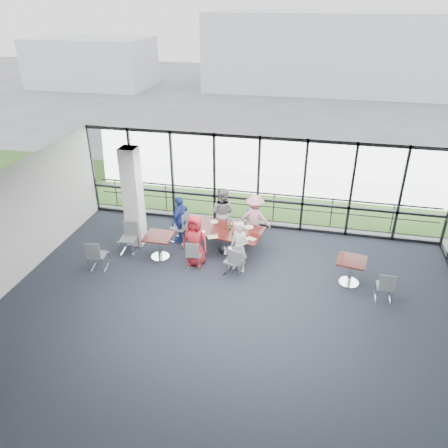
% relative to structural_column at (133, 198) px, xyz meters
% --- Properties ---
extents(floor, '(12.00, 10.00, 0.02)m').
position_rel_structural_column_xyz_m(floor, '(3.60, -3.00, -1.61)').
color(floor, '#1E222C').
rests_on(floor, ground).
extents(ceiling, '(12.00, 10.00, 0.04)m').
position_rel_structural_column_xyz_m(ceiling, '(3.60, -3.00, 1.60)').
color(ceiling, silver).
rests_on(ceiling, ground).
extents(wall_left, '(0.10, 10.00, 3.20)m').
position_rel_structural_column_xyz_m(wall_left, '(-2.40, -3.00, 0.00)').
color(wall_left, silver).
rests_on(wall_left, ground).
extents(curtain_wall_back, '(12.00, 0.10, 3.20)m').
position_rel_structural_column_xyz_m(curtain_wall_back, '(3.60, 2.00, 0.00)').
color(curtain_wall_back, white).
rests_on(curtain_wall_back, ground).
extents(structural_column, '(0.50, 0.50, 3.20)m').
position_rel_structural_column_xyz_m(structural_column, '(0.00, 0.00, 0.00)').
color(structural_column, white).
rests_on(structural_column, ground).
extents(apron, '(80.00, 70.00, 0.02)m').
position_rel_structural_column_xyz_m(apron, '(3.60, 7.00, -1.62)').
color(apron, slate).
rests_on(apron, ground).
extents(grass_strip, '(80.00, 5.00, 0.01)m').
position_rel_structural_column_xyz_m(grass_strip, '(3.60, 5.00, -1.59)').
color(grass_strip, '#335621').
rests_on(grass_strip, ground).
extents(hangar_main, '(24.00, 10.00, 6.00)m').
position_rel_structural_column_xyz_m(hangar_main, '(7.60, 29.00, 1.40)').
color(hangar_main, silver).
rests_on(hangar_main, ground).
extents(hangar_aux, '(10.00, 6.00, 4.00)m').
position_rel_structural_column_xyz_m(hangar_aux, '(-14.40, 25.00, 0.40)').
color(hangar_aux, silver).
rests_on(hangar_aux, ground).
extents(guard_rail, '(12.00, 0.06, 0.06)m').
position_rel_structural_column_xyz_m(guard_rail, '(3.60, 2.60, -1.10)').
color(guard_rail, '#2D2D33').
rests_on(guard_rail, ground).
extents(main_table, '(2.37, 1.52, 0.75)m').
position_rel_structural_column_xyz_m(main_table, '(2.92, 0.12, -0.95)').
color(main_table, '#330B07').
rests_on(main_table, ground).
extents(side_table_left, '(0.83, 0.83, 0.75)m').
position_rel_structural_column_xyz_m(side_table_left, '(1.02, -0.69, -0.97)').
color(side_table_left, '#330B07').
rests_on(side_table_left, ground).
extents(side_table_right, '(0.87, 0.87, 0.75)m').
position_rel_structural_column_xyz_m(side_table_right, '(6.63, -0.84, -0.99)').
color(side_table_right, '#330B07').
rests_on(side_table_right, ground).
extents(diner_near_left, '(0.83, 0.59, 1.59)m').
position_rel_structural_column_xyz_m(diner_near_left, '(2.19, -0.81, -0.80)').
color(diner_near_left, red).
rests_on(diner_near_left, ground).
extents(diner_near_right, '(0.68, 0.59, 1.54)m').
position_rel_structural_column_xyz_m(diner_near_right, '(3.52, -0.86, -0.83)').
color(diner_near_right, beige).
rests_on(diner_near_right, ground).
extents(diner_far_left, '(0.93, 0.70, 1.71)m').
position_rel_structural_column_xyz_m(diner_far_left, '(2.59, 1.05, -0.74)').
color(diner_far_left, gray).
rests_on(diner_far_left, ground).
extents(diner_far_right, '(1.08, 0.61, 1.61)m').
position_rel_structural_column_xyz_m(diner_far_right, '(3.67, 0.95, -0.79)').
color(diner_far_right, pink).
rests_on(diner_far_right, ground).
extents(diner_end, '(0.72, 1.03, 1.59)m').
position_rel_structural_column_xyz_m(diner_end, '(1.36, 0.41, -0.80)').
color(diner_end, navy).
rests_on(diner_end, ground).
extents(chair_main_nl, '(0.44, 0.44, 0.84)m').
position_rel_structural_column_xyz_m(chair_main_nl, '(2.20, -0.94, -1.18)').
color(chair_main_nl, slate).
rests_on(chair_main_nl, ground).
extents(chair_main_nr, '(0.55, 0.55, 0.88)m').
position_rel_structural_column_xyz_m(chair_main_nr, '(3.39, -1.11, -1.16)').
color(chair_main_nr, slate).
rests_on(chair_main_nr, ground).
extents(chair_main_fl, '(0.57, 0.57, 0.93)m').
position_rel_structural_column_xyz_m(chair_main_fl, '(2.55, 1.28, -1.14)').
color(chair_main_fl, slate).
rests_on(chair_main_fl, ground).
extents(chair_main_fr, '(0.46, 0.46, 0.87)m').
position_rel_structural_column_xyz_m(chair_main_fr, '(3.53, 1.24, -1.16)').
color(chair_main_fr, slate).
rests_on(chair_main_fr, ground).
extents(chair_main_end, '(0.56, 0.56, 0.97)m').
position_rel_structural_column_xyz_m(chair_main_end, '(1.30, 0.41, -1.12)').
color(chair_main_end, slate).
rests_on(chair_main_end, ground).
extents(chair_spare_la, '(0.52, 0.52, 0.91)m').
position_rel_structural_column_xyz_m(chair_spare_la, '(-0.50, -1.67, -1.14)').
color(chair_spare_la, slate).
rests_on(chair_spare_la, ground).
extents(chair_spare_lb, '(0.52, 0.52, 0.96)m').
position_rel_structural_column_xyz_m(chair_spare_lb, '(-0.01, -0.65, -1.12)').
color(chair_spare_lb, slate).
rests_on(chair_spare_lb, ground).
extents(chair_spare_r, '(0.43, 0.43, 0.87)m').
position_rel_structural_column_xyz_m(chair_spare_r, '(7.49, -1.43, -1.17)').
color(chair_spare_r, slate).
rests_on(chair_spare_r, ground).
extents(plate_nl, '(0.25, 0.25, 0.01)m').
position_rel_structural_column_xyz_m(plate_nl, '(2.22, -0.20, -0.84)').
color(plate_nl, white).
rests_on(plate_nl, main_table).
extents(plate_nr, '(0.26, 0.26, 0.01)m').
position_rel_structural_column_xyz_m(plate_nr, '(3.56, -0.37, -0.84)').
color(plate_nr, white).
rests_on(plate_nr, main_table).
extents(plate_fl, '(0.26, 0.26, 0.01)m').
position_rel_structural_column_xyz_m(plate_fl, '(2.42, 0.55, -0.84)').
color(plate_fl, white).
rests_on(plate_fl, main_table).
extents(plate_fr, '(0.28, 0.28, 0.01)m').
position_rel_structural_column_xyz_m(plate_fr, '(3.57, 0.43, -0.84)').
color(plate_fr, white).
rests_on(plate_fr, main_table).
extents(plate_end, '(0.28, 0.28, 0.01)m').
position_rel_structural_column_xyz_m(plate_end, '(1.92, 0.26, -0.84)').
color(plate_end, white).
rests_on(plate_end, main_table).
extents(tumbler_a, '(0.07, 0.07, 0.14)m').
position_rel_structural_column_xyz_m(tumbler_a, '(2.54, -0.15, -0.78)').
color(tumbler_a, white).
rests_on(tumbler_a, main_table).
extents(tumbler_b, '(0.07, 0.07, 0.15)m').
position_rel_structural_column_xyz_m(tumbler_b, '(3.18, -0.12, -0.78)').
color(tumbler_b, white).
rests_on(tumbler_b, main_table).
extents(tumbler_c, '(0.08, 0.08, 0.15)m').
position_rel_structural_column_xyz_m(tumbler_c, '(3.03, 0.45, -0.77)').
color(tumbler_c, white).
rests_on(tumbler_c, main_table).
extents(tumbler_d, '(0.07, 0.07, 0.15)m').
position_rel_structural_column_xyz_m(tumbler_d, '(2.06, 0.04, -0.78)').
color(tumbler_d, white).
rests_on(tumbler_d, main_table).
extents(menu_a, '(0.37, 0.33, 0.00)m').
position_rel_structural_column_xyz_m(menu_a, '(2.62, -0.41, -0.85)').
color(menu_a, white).
rests_on(menu_a, main_table).
extents(menu_b, '(0.33, 0.29, 0.00)m').
position_rel_structural_column_xyz_m(menu_b, '(3.76, -0.27, -0.85)').
color(menu_b, white).
rests_on(menu_b, main_table).
extents(menu_c, '(0.31, 0.23, 0.00)m').
position_rel_structural_column_xyz_m(menu_c, '(3.15, 0.60, -0.85)').
color(menu_c, white).
rests_on(menu_c, main_table).
extents(condiment_caddy, '(0.10, 0.07, 0.04)m').
position_rel_structural_column_xyz_m(condiment_caddy, '(3.00, 0.16, -0.83)').
color(condiment_caddy, black).
rests_on(condiment_caddy, main_table).
extents(ketchup_bottle, '(0.06, 0.06, 0.18)m').
position_rel_structural_column_xyz_m(ketchup_bottle, '(2.96, 0.13, -0.76)').
color(ketchup_bottle, '#9A2108').
rests_on(ketchup_bottle, main_table).
extents(green_bottle, '(0.05, 0.05, 0.20)m').
position_rel_structural_column_xyz_m(green_bottle, '(2.99, 0.12, -0.75)').
color(green_bottle, '#247238').
rests_on(green_bottle, main_table).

